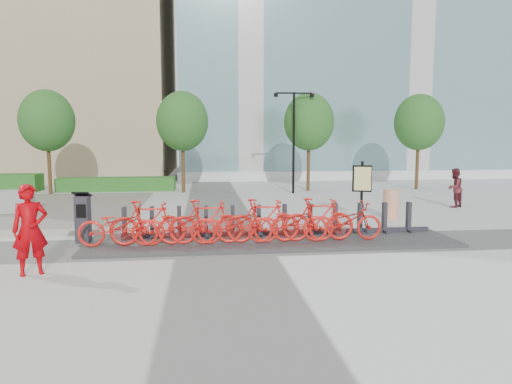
{
  "coord_description": "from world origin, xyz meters",
  "views": [
    {
      "loc": [
        -0.52,
        -11.41,
        2.72
      ],
      "look_at": [
        1.0,
        1.5,
        1.2
      ],
      "focal_mm": 32.0,
      "sensor_mm": 36.0,
      "label": 1
    }
  ],
  "objects": [
    {
      "name": "kiosk",
      "position": [
        -3.56,
        0.44,
        0.72
      ],
      "size": [
        0.44,
        0.38,
        1.33
      ],
      "rotation": [
        0.0,
        0.0,
        -0.1
      ],
      "color": "#2B2B32",
      "rests_on": "dock_pad"
    },
    {
      "name": "tree_2",
      "position": [
        5.0,
        12.0,
        3.59
      ],
      "size": [
        2.6,
        2.6,
        5.1
      ],
      "color": "#4D371C",
      "rests_on": "ground"
    },
    {
      "name": "bike_6",
      "position": [
        1.72,
        -0.05,
        0.59
      ],
      "size": [
        1.94,
        0.68,
        1.02
      ],
      "primitive_type": "imported",
      "rotation": [
        0.0,
        0.0,
        1.57
      ],
      "color": "red",
      "rests_on": "dock_pad"
    },
    {
      "name": "jersey_barrier",
      "position": [
        -7.88,
        6.15,
        0.42
      ],
      "size": [
        2.22,
        0.84,
        0.84
      ],
      "primitive_type": "cube",
      "rotation": [
        0.0,
        0.0,
        0.12
      ],
      "color": "#ABABAB",
      "rests_on": "ground"
    },
    {
      "name": "glass_building",
      "position": [
        14.0,
        26.0,
        12.0
      ],
      "size": [
        32.0,
        16.0,
        24.0
      ],
      "primitive_type": "cube",
      "color": "slate",
      "rests_on": "ground"
    },
    {
      "name": "tree_0",
      "position": [
        -8.0,
        12.0,
        3.59
      ],
      "size": [
        2.6,
        2.6,
        5.1
      ],
      "color": "#4D371C",
      "rests_on": "ground"
    },
    {
      "name": "bike_3",
      "position": [
        -0.44,
        -0.05,
        0.65
      ],
      "size": [
        1.88,
        0.53,
        1.13
      ],
      "primitive_type": "imported",
      "rotation": [
        0.0,
        0.0,
        1.57
      ],
      "color": "red",
      "rests_on": "dock_pad"
    },
    {
      "name": "tree_1",
      "position": [
        -1.5,
        12.0,
        3.59
      ],
      "size": [
        2.6,
        2.6,
        5.1
      ],
      "color": "#4D371C",
      "rests_on": "ground"
    },
    {
      "name": "dock_pad",
      "position": [
        1.3,
        0.3,
        0.04
      ],
      "size": [
        9.6,
        2.4,
        0.08
      ],
      "primitive_type": "cube",
      "color": "#3D3D3D",
      "rests_on": "ground"
    },
    {
      "name": "bike_0",
      "position": [
        -2.6,
        -0.05,
        0.59
      ],
      "size": [
        1.94,
        0.68,
        1.02
      ],
      "primitive_type": "imported",
      "rotation": [
        0.0,
        0.0,
        1.57
      ],
      "color": "red",
      "rests_on": "dock_pad"
    },
    {
      "name": "streetlamp",
      "position": [
        4.0,
        11.0,
        3.13
      ],
      "size": [
        2.0,
        0.2,
        5.0
      ],
      "color": "black",
      "rests_on": "ground"
    },
    {
      "name": "hedge_b",
      "position": [
        -5.0,
        13.2,
        0.35
      ],
      "size": [
        6.0,
        1.2,
        0.7
      ],
      "primitive_type": "cube",
      "color": "#287320",
      "rests_on": "ground"
    },
    {
      "name": "bike_1",
      "position": [
        -1.88,
        -0.05,
        0.65
      ],
      "size": [
        1.88,
        0.53,
        1.13
      ],
      "primitive_type": "imported",
      "rotation": [
        0.0,
        0.0,
        1.57
      ],
      "color": "red",
      "rests_on": "dock_pad"
    },
    {
      "name": "ground",
      "position": [
        0.0,
        0.0,
        0.0
      ],
      "size": [
        120.0,
        120.0,
        0.0
      ],
      "primitive_type": "plane",
      "color": "silver"
    },
    {
      "name": "bike_2",
      "position": [
        -1.16,
        -0.05,
        0.59
      ],
      "size": [
        1.94,
        0.68,
        1.02
      ],
      "primitive_type": "imported",
      "rotation": [
        0.0,
        0.0,
        1.57
      ],
      "color": "red",
      "rests_on": "dock_pad"
    },
    {
      "name": "pedestrian",
      "position": [
        9.43,
        5.56,
        0.78
      ],
      "size": [
        0.96,
        0.9,
        1.56
      ],
      "primitive_type": "imported",
      "rotation": [
        0.0,
        0.0,
        3.7
      ],
      "color": "#5B1E26",
      "rests_on": "ground"
    },
    {
      "name": "worker_red",
      "position": [
        -3.96,
        -2.0,
        0.92
      ],
      "size": [
        0.79,
        0.68,
        1.83
      ],
      "primitive_type": "imported",
      "rotation": [
        0.0,
        0.0,
        0.44
      ],
      "color": "#AB0007",
      "rests_on": "ground"
    },
    {
      "name": "bike_7",
      "position": [
        2.44,
        -0.05,
        0.65
      ],
      "size": [
        1.88,
        0.53,
        1.13
      ],
      "primitive_type": "imported",
      "rotation": [
        0.0,
        0.0,
        1.57
      ],
      "color": "red",
      "rests_on": "dock_pad"
    },
    {
      "name": "bike_8",
      "position": [
        3.16,
        -0.05,
        0.59
      ],
      "size": [
        1.94,
        0.68,
        1.02
      ],
      "primitive_type": "imported",
      "rotation": [
        0.0,
        0.0,
        1.57
      ],
      "color": "red",
      "rests_on": "dock_pad"
    },
    {
      "name": "construction_barrel",
      "position": [
        5.86,
        3.37,
        0.5
      ],
      "size": [
        0.53,
        0.53,
        1.0
      ],
      "primitive_type": "cylinder",
      "rotation": [
        0.0,
        0.0,
        0.03
      ],
      "color": "#E34406",
      "rests_on": "ground"
    },
    {
      "name": "map_sign",
      "position": [
        4.81,
        3.34,
        1.31
      ],
      "size": [
        0.64,
        0.29,
        1.97
      ],
      "rotation": [
        0.0,
        0.0,
        -0.32
      ],
      "color": "black",
      "rests_on": "ground"
    },
    {
      "name": "bike_5",
      "position": [
        1.0,
        -0.05,
        0.65
      ],
      "size": [
        1.88,
        0.53,
        1.13
      ],
      "primitive_type": "imported",
      "rotation": [
        0.0,
        0.0,
        1.57
      ],
      "color": "red",
      "rests_on": "dock_pad"
    },
    {
      "name": "bike_4",
      "position": [
        0.28,
        -0.05,
        0.59
      ],
      "size": [
        1.94,
        0.68,
        1.02
      ],
      "primitive_type": "imported",
      "rotation": [
        0.0,
        0.0,
        1.57
      ],
      "color": "red",
      "rests_on": "dock_pad"
    },
    {
      "name": "dock_rail_posts",
      "position": [
        1.36,
        0.77,
        0.51
      ],
      "size": [
        8.02,
        0.5,
        0.85
      ],
      "primitive_type": null,
      "color": "#2B2B32",
      "rests_on": "dock_pad"
    },
    {
      "name": "tree_3",
      "position": [
        11.0,
        12.0,
        3.59
      ],
      "size": [
        2.6,
        2.6,
        5.1
      ],
      "color": "#4D371C",
      "rests_on": "ground"
    }
  ]
}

